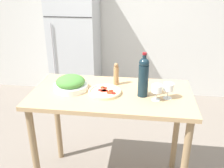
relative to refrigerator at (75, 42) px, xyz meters
The scene contains 9 objects.
wall_back 0.94m from the refrigerator, 24.01° to the left, with size 6.40×0.08×2.60m.
refrigerator is the anchor object (origin of this frame).
prep_counter 1.91m from the refrigerator, 65.70° to the right, with size 1.32×0.68×0.96m.
wine_bottle 2.06m from the refrigerator, 59.53° to the right, with size 0.08×0.08×0.36m.
wine_glass_near 2.16m from the refrigerator, 58.00° to the right, with size 0.08×0.08×0.13m.
wine_glass_far 2.18m from the refrigerator, 55.38° to the right, with size 0.08×0.08×0.13m.
pepper_mill 1.77m from the refrigerator, 62.89° to the right, with size 0.04×0.04×0.20m.
salad_bowl 1.78m from the refrigerator, 75.77° to the right, with size 0.29×0.29×0.12m.
homemade_pizza 1.91m from the refrigerator, 67.41° to the right, with size 0.27×0.27×0.03m.
Camera 1 is at (0.25, -1.84, 1.84)m, focal length 40.00 mm.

